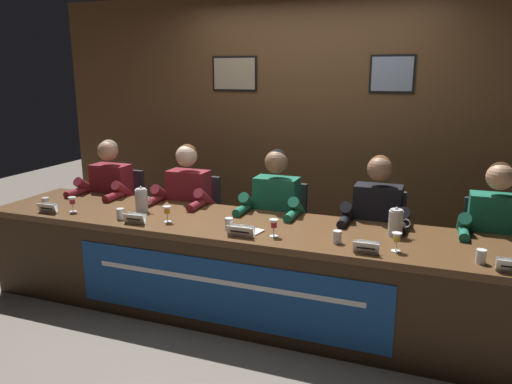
% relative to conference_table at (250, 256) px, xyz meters
% --- Properties ---
extents(ground_plane, '(12.00, 12.00, 0.00)m').
position_rel_conference_table_xyz_m(ground_plane, '(0.00, 0.12, -0.52)').
color(ground_plane, '#70665B').
extents(wall_back_panelled, '(5.65, 0.14, 2.60)m').
position_rel_conference_table_xyz_m(wall_back_panelled, '(0.00, 1.64, 0.79)').
color(wall_back_panelled, brown).
rests_on(wall_back_panelled, ground_plane).
extents(conference_table, '(4.45, 0.85, 0.73)m').
position_rel_conference_table_xyz_m(conference_table, '(0.00, 0.00, 0.00)').
color(conference_table, brown).
rests_on(conference_table, ground_plane).
extents(chair_far_left, '(0.44, 0.44, 0.90)m').
position_rel_conference_table_xyz_m(chair_far_left, '(-1.66, 0.73, -0.08)').
color(chair_far_left, black).
rests_on(chair_far_left, ground_plane).
extents(panelist_far_left, '(0.51, 0.48, 1.23)m').
position_rel_conference_table_xyz_m(panelist_far_left, '(-1.66, 0.53, 0.20)').
color(panelist_far_left, black).
rests_on(panelist_far_left, ground_plane).
extents(nameplate_far_left, '(0.17, 0.06, 0.08)m').
position_rel_conference_table_xyz_m(nameplate_far_left, '(-1.69, -0.18, 0.25)').
color(nameplate_far_left, white).
rests_on(nameplate_far_left, conference_table).
extents(juice_glass_far_left, '(0.06, 0.06, 0.12)m').
position_rel_conference_table_xyz_m(juice_glass_far_left, '(-1.52, -0.09, 0.30)').
color(juice_glass_far_left, white).
rests_on(juice_glass_far_left, conference_table).
extents(water_cup_far_left, '(0.06, 0.06, 0.08)m').
position_rel_conference_table_xyz_m(water_cup_far_left, '(-1.82, -0.06, 0.25)').
color(water_cup_far_left, silver).
rests_on(water_cup_far_left, conference_table).
extents(chair_left, '(0.44, 0.44, 0.90)m').
position_rel_conference_table_xyz_m(chair_left, '(-0.83, 0.73, -0.08)').
color(chair_left, black).
rests_on(chair_left, ground_plane).
extents(panelist_left, '(0.51, 0.48, 1.23)m').
position_rel_conference_table_xyz_m(panelist_left, '(-0.83, 0.53, 0.20)').
color(panelist_left, black).
rests_on(panelist_left, ground_plane).
extents(nameplate_left, '(0.18, 0.06, 0.08)m').
position_rel_conference_table_xyz_m(nameplate_left, '(-0.86, -0.18, 0.25)').
color(nameplate_left, white).
rests_on(nameplate_left, conference_table).
extents(juice_glass_left, '(0.06, 0.06, 0.12)m').
position_rel_conference_table_xyz_m(juice_glass_left, '(-0.65, -0.06, 0.30)').
color(juice_glass_left, white).
rests_on(juice_glass_left, conference_table).
extents(water_cup_left, '(0.06, 0.06, 0.08)m').
position_rel_conference_table_xyz_m(water_cup_left, '(-1.03, -0.12, 0.25)').
color(water_cup_left, silver).
rests_on(water_cup_left, conference_table).
extents(chair_center, '(0.44, 0.44, 0.90)m').
position_rel_conference_table_xyz_m(chair_center, '(0.00, 0.73, -0.08)').
color(chair_center, black).
rests_on(chair_center, ground_plane).
extents(panelist_center, '(0.51, 0.48, 1.23)m').
position_rel_conference_table_xyz_m(panelist_center, '(0.00, 0.53, 0.20)').
color(panelist_center, black).
rests_on(panelist_center, ground_plane).
extents(nameplate_center, '(0.20, 0.06, 0.08)m').
position_rel_conference_table_xyz_m(nameplate_center, '(0.00, -0.18, 0.25)').
color(nameplate_center, white).
rests_on(nameplate_center, conference_table).
extents(juice_glass_center, '(0.06, 0.06, 0.12)m').
position_rel_conference_table_xyz_m(juice_glass_center, '(0.22, -0.10, 0.30)').
color(juice_glass_center, white).
rests_on(juice_glass_center, conference_table).
extents(water_cup_center, '(0.06, 0.06, 0.08)m').
position_rel_conference_table_xyz_m(water_cup_center, '(-0.14, -0.06, 0.25)').
color(water_cup_center, silver).
rests_on(water_cup_center, conference_table).
extents(chair_right, '(0.44, 0.44, 0.90)m').
position_rel_conference_table_xyz_m(chair_right, '(0.83, 0.73, -0.08)').
color(chair_right, black).
rests_on(chair_right, ground_plane).
extents(panelist_right, '(0.51, 0.48, 1.23)m').
position_rel_conference_table_xyz_m(panelist_right, '(0.83, 0.53, 0.20)').
color(panelist_right, black).
rests_on(panelist_right, ground_plane).
extents(nameplate_right, '(0.16, 0.06, 0.08)m').
position_rel_conference_table_xyz_m(nameplate_right, '(0.87, -0.20, 0.25)').
color(nameplate_right, white).
rests_on(nameplate_right, conference_table).
extents(juice_glass_right, '(0.06, 0.06, 0.12)m').
position_rel_conference_table_xyz_m(juice_glass_right, '(1.04, -0.09, 0.30)').
color(juice_glass_right, white).
rests_on(juice_glass_right, conference_table).
extents(water_cup_right, '(0.06, 0.06, 0.08)m').
position_rel_conference_table_xyz_m(water_cup_right, '(0.65, -0.07, 0.25)').
color(water_cup_right, silver).
rests_on(water_cup_right, conference_table).
extents(chair_far_right, '(0.44, 0.44, 0.90)m').
position_rel_conference_table_xyz_m(chair_far_right, '(1.66, 0.73, -0.08)').
color(chair_far_right, black).
rests_on(chair_far_right, ground_plane).
extents(panelist_far_right, '(0.51, 0.48, 1.23)m').
position_rel_conference_table_xyz_m(panelist_far_right, '(1.66, 0.53, 0.20)').
color(panelist_far_right, black).
rests_on(panelist_far_right, ground_plane).
extents(nameplate_far_right, '(0.16, 0.06, 0.08)m').
position_rel_conference_table_xyz_m(nameplate_far_right, '(1.68, -0.22, 0.25)').
color(nameplate_far_right, white).
rests_on(nameplate_far_right, conference_table).
extents(water_cup_far_right, '(0.06, 0.06, 0.08)m').
position_rel_conference_table_xyz_m(water_cup_far_right, '(1.53, -0.12, 0.25)').
color(water_cup_far_right, silver).
rests_on(water_cup_far_right, conference_table).
extents(water_pitcher_left_side, '(0.15, 0.10, 0.21)m').
position_rel_conference_table_xyz_m(water_pitcher_left_side, '(-1.00, 0.12, 0.31)').
color(water_pitcher_left_side, silver).
rests_on(water_pitcher_left_side, conference_table).
extents(water_pitcher_right_side, '(0.15, 0.10, 0.21)m').
position_rel_conference_table_xyz_m(water_pitcher_right_side, '(1.00, 0.22, 0.31)').
color(water_pitcher_right_side, silver).
rests_on(water_pitcher_right_side, conference_table).
extents(document_stack_center, '(0.24, 0.19, 0.01)m').
position_rel_conference_table_xyz_m(document_stack_center, '(0.00, -0.06, 0.22)').
color(document_stack_center, white).
rests_on(document_stack_center, conference_table).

